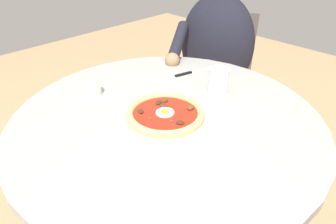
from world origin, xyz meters
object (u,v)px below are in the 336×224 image
Objects in this scene: water_glass at (218,81)px; diner_person at (213,78)px; cafe_chair_diner at (219,70)px; pizza_on_plate at (165,114)px; fork_utensil at (92,157)px; ramekin_capers at (93,90)px; steak_knife at (190,73)px; dining_table at (167,139)px.

diner_person is at bearing 37.53° from water_glass.
cafe_chair_diner is at bearing 22.47° from diner_person.
pizza_on_plate is 0.26× the size of diner_person.
fork_utensil is at bearing 178.70° from pizza_on_plate.
ramekin_capers reaches higher than fork_utensil.
cafe_chair_diner is (0.13, 0.05, -0.01)m from diner_person.
ramekin_capers is (-0.41, 0.14, 0.02)m from steak_knife.
diner_person is 1.37× the size of cafe_chair_diner.
fork_utensil is (-0.62, -0.17, -0.00)m from steak_knife.
steak_knife is 0.18× the size of diner_person.
fork_utensil is 0.21× the size of cafe_chair_diner.
diner_person reaches higher than fork_utensil.
ramekin_capers is at bearing 107.09° from dining_table.
dining_table is 0.35m from ramekin_capers.
ramekin_capers is 0.06× the size of diner_person.
diner_person is (0.76, -0.02, -0.21)m from ramekin_capers.
cafe_chair_diner is at bearing 34.31° from water_glass.
water_glass reaches higher than fork_utensil.
steak_knife is at bearing 28.54° from pizza_on_plate.
steak_knife is (0.05, 0.19, -0.04)m from water_glass.
fork_utensil is 1.03m from diner_person.
ramekin_capers is (-0.08, 0.32, 0.00)m from pizza_on_plate.
dining_table is 1.26× the size of cafe_chair_diner.
diner_person is at bearing 16.80° from fork_utensil.
dining_table is at bearing 1.04° from fork_utensil.
diner_person is (0.97, 0.29, -0.19)m from fork_utensil.
steak_knife reaches higher than dining_table.
fork_utensil reaches higher than dining_table.
water_glass is 1.50× the size of ramekin_capers.
ramekin_capers is at bearing -177.91° from cafe_chair_diner.
cafe_chair_diner is (1.10, 0.35, -0.20)m from fork_utensil.
water_glass is 0.49m from ramekin_capers.
fork_utensil is at bearing 178.31° from water_glass.
water_glass is at bearing -104.01° from steak_knife.
dining_table is 0.30m from water_glass.
cafe_chair_diner is (0.89, 0.03, -0.22)m from ramekin_capers.
dining_table is at bearing -72.91° from ramekin_capers.
water_glass is at bearing -145.69° from cafe_chair_diner.
water_glass is at bearing -42.68° from ramekin_capers.
cafe_chair_diner is at bearing 23.47° from pizza_on_plate.
ramekin_capers reaches higher than steak_knife.
cafe_chair_diner is at bearing 19.81° from steak_knife.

